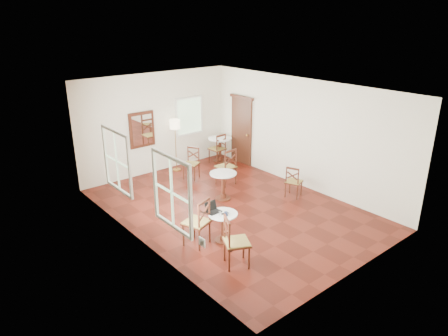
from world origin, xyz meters
The scene contains 17 objects.
ground centered at (0.00, 0.00, 0.00)m, with size 7.00×7.00×0.00m, color #56180E.
room_shell centered at (-0.06, 0.27, 1.89)m, with size 5.02×7.02×3.01m.
cafe_table_near centered at (-1.15, -1.06, 0.41)m, with size 0.62×0.62×0.66m.
cafe_table_mid centered at (0.20, 0.58, 0.46)m, with size 0.70×0.70×0.74m.
cafe_table_back centered at (1.98, 2.90, 0.50)m, with size 0.76×0.76×0.80m.
chair_near_a centered at (-1.65, -0.83, 0.52)m, with size 0.62×0.62×1.05m.
chair_near_b centered at (-1.54, -1.90, 0.51)m, with size 0.63×0.63×1.03m.
chair_mid_a centered at (0.91, 1.30, 0.53)m, with size 0.51×0.51×1.06m.
chair_mid_b centered at (1.73, -0.48, 0.43)m, with size 0.52×0.52×0.86m.
chair_back_a centered at (1.84, 2.84, 0.49)m, with size 0.48×0.48×0.99m.
chair_back_b centered at (0.44, 2.33, 0.46)m, with size 0.58×0.58×0.92m.
floor_lamp centered at (0.44, 3.15, 1.36)m, with size 0.31×0.31×1.61m.
laptop centered at (-1.26, -0.85, 0.71)m, with size 0.30×0.25×0.21m.
mouse centered at (-1.18, -1.10, 0.67)m, with size 0.09×0.05×0.03m, color black.
navy_mug centered at (-1.17, -1.19, 0.70)m, with size 0.11×0.08×0.09m.
water_glass centered at (-1.28, -1.12, 0.71)m, with size 0.06×0.06×0.11m, color white.
power_adapter centered at (-1.31, -1.48, 0.02)m, with size 0.09×0.06×0.04m, color black.
Camera 1 is at (-6.04, -6.99, 4.56)m, focal length 32.90 mm.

